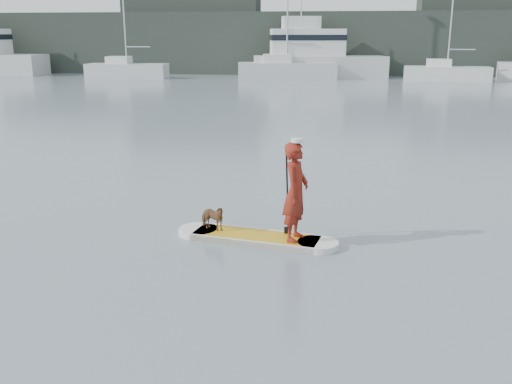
# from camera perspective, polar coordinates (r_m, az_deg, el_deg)

# --- Properties ---
(paddleboard) EXTENTS (3.26, 1.26, 0.12)m
(paddleboard) POSITION_cam_1_polar(r_m,az_deg,el_deg) (11.33, 0.00, -4.58)
(paddleboard) COLOR gold
(paddleboard) RESTS_ON ground
(paddler) EXTENTS (0.60, 0.78, 1.91)m
(paddler) POSITION_cam_1_polar(r_m,az_deg,el_deg) (10.81, 4.00, 0.02)
(paddler) COLOR maroon
(paddler) RESTS_ON paddleboard
(white_cap) EXTENTS (0.22, 0.22, 0.07)m
(white_cap) POSITION_cam_1_polar(r_m,az_deg,el_deg) (10.58, 4.10, 5.18)
(white_cap) COLOR silver
(white_cap) RESTS_ON paddler
(dog) EXTENTS (0.69, 0.54, 0.53)m
(dog) POSITION_cam_1_polar(r_m,az_deg,el_deg) (11.53, -4.42, -2.55)
(dog) COLOR brown
(dog) RESTS_ON paddleboard
(paddle) EXTENTS (0.10, 0.30, 2.00)m
(paddle) POSITION_cam_1_polar(r_m,az_deg,el_deg) (11.18, 3.13, -0.90)
(paddle) COLOR black
(paddle) RESTS_ON ground
(sailboat_c) EXTENTS (7.36, 2.72, 10.44)m
(sailboat_c) POSITION_cam_1_polar(r_m,az_deg,el_deg) (54.49, -12.82, 11.85)
(sailboat_c) COLOR silver
(sailboat_c) RESTS_ON ground
(sailboat_d) EXTENTS (9.01, 4.03, 12.82)m
(sailboat_d) POSITION_cam_1_polar(r_m,az_deg,el_deg) (52.29, 3.01, 12.22)
(sailboat_d) COLOR silver
(sailboat_d) RESTS_ON ground
(sailboat_e) EXTENTS (7.30, 3.03, 10.30)m
(sailboat_e) POSITION_cam_1_polar(r_m,az_deg,el_deg) (52.21, 18.46, 11.26)
(sailboat_e) COLOR silver
(sailboat_e) RESTS_ON ground
(motor_yacht_a) EXTENTS (12.49, 5.86, 7.20)m
(motor_yacht_a) POSITION_cam_1_polar(r_m,az_deg,el_deg) (54.08, 5.83, 13.45)
(motor_yacht_a) COLOR silver
(motor_yacht_a) RESTS_ON ground
(shore_mass) EXTENTS (90.00, 6.00, 6.00)m
(shore_mass) POSITION_cam_1_polar(r_m,az_deg,el_deg) (59.91, 3.06, 14.64)
(shore_mass) COLOR black
(shore_mass) RESTS_ON ground
(shore_building_west) EXTENTS (14.00, 4.00, 9.00)m
(shore_building_west) POSITION_cam_1_polar(r_m,az_deg,el_deg) (62.50, -6.39, 15.98)
(shore_building_west) COLOR black
(shore_building_west) RESTS_ON ground
(shore_building_east) EXTENTS (10.00, 4.00, 8.00)m
(shore_building_east) POSITION_cam_1_polar(r_m,az_deg,el_deg) (62.10, 20.53, 14.67)
(shore_building_east) COLOR black
(shore_building_east) RESTS_ON ground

